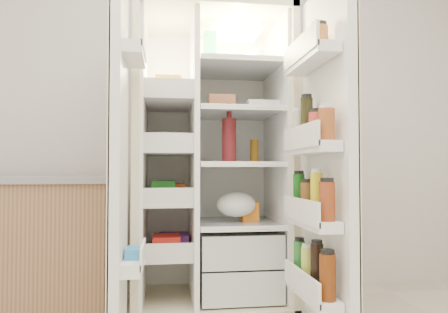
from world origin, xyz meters
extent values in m
cube|color=silver|center=(0.00, 2.00, 1.35)|extent=(4.00, 0.02, 2.70)
cube|color=beige|center=(0.08, 1.93, 0.90)|extent=(0.92, 0.04, 1.80)
cube|color=beige|center=(-0.36, 1.60, 0.90)|extent=(0.04, 0.70, 1.80)
cube|color=beige|center=(0.52, 1.60, 0.90)|extent=(0.04, 0.70, 1.80)
cube|color=beige|center=(0.08, 1.60, 1.78)|extent=(0.92, 0.70, 0.04)
cube|color=beige|center=(0.08, 1.60, 0.04)|extent=(0.92, 0.70, 0.08)
cube|color=white|center=(0.08, 1.90, 0.92)|extent=(0.84, 0.02, 1.68)
cube|color=white|center=(-0.33, 1.60, 0.92)|extent=(0.02, 0.62, 1.68)
cube|color=white|center=(0.49, 1.60, 0.92)|extent=(0.02, 0.62, 1.68)
cube|color=white|center=(-0.03, 1.60, 0.92)|extent=(0.03, 0.62, 1.68)
cube|color=silver|center=(0.23, 1.58, 0.18)|extent=(0.47, 0.52, 0.19)
cube|color=silver|center=(0.23, 1.58, 0.39)|extent=(0.47, 0.52, 0.19)
cube|color=#FFD18C|center=(0.23, 1.65, 1.72)|extent=(0.30, 0.30, 0.02)
cube|color=silver|center=(-0.19, 1.60, 0.35)|extent=(0.28, 0.58, 0.02)
cube|color=silver|center=(-0.19, 1.60, 0.65)|extent=(0.28, 0.58, 0.02)
cube|color=silver|center=(-0.19, 1.60, 0.95)|extent=(0.28, 0.58, 0.02)
cube|color=silver|center=(-0.19, 1.60, 1.25)|extent=(0.28, 0.58, 0.02)
cube|color=silver|center=(0.23, 1.60, 0.52)|extent=(0.49, 0.58, 0.01)
cube|color=silver|center=(0.23, 1.60, 0.88)|extent=(0.49, 0.58, 0.01)
cube|color=silver|center=(0.23, 1.60, 1.20)|extent=(0.49, 0.58, 0.02)
cube|color=silver|center=(0.23, 1.60, 1.48)|extent=(0.49, 0.58, 0.02)
cube|color=red|center=(-0.19, 1.60, 0.41)|extent=(0.16, 0.20, 0.10)
cube|color=#238324|center=(-0.19, 1.60, 0.72)|extent=(0.14, 0.18, 0.12)
cube|color=white|center=(-0.19, 1.60, 0.99)|extent=(0.20, 0.22, 0.07)
cube|color=yellow|center=(-0.19, 1.60, 1.33)|extent=(0.15, 0.16, 0.14)
cube|color=#6C35A0|center=(-0.19, 1.60, 0.40)|extent=(0.18, 0.20, 0.09)
cube|color=#CF5324|center=(-0.19, 1.60, 0.71)|extent=(0.14, 0.18, 0.10)
cube|color=silver|center=(-0.19, 1.60, 1.02)|extent=(0.16, 0.16, 0.12)
sphere|color=orange|center=(0.11, 1.50, 0.12)|extent=(0.07, 0.07, 0.07)
sphere|color=orange|center=(0.20, 1.54, 0.12)|extent=(0.07, 0.07, 0.07)
sphere|color=orange|center=(0.30, 1.50, 0.12)|extent=(0.07, 0.07, 0.07)
sphere|color=orange|center=(0.16, 1.64, 0.12)|extent=(0.07, 0.07, 0.07)
sphere|color=orange|center=(0.26, 1.62, 0.12)|extent=(0.07, 0.07, 0.07)
sphere|color=orange|center=(0.36, 1.58, 0.12)|extent=(0.07, 0.07, 0.07)
ellipsoid|color=#417627|center=(0.23, 1.60, 0.40)|extent=(0.26, 0.24, 0.11)
cylinder|color=#501115|center=(0.17, 1.46, 1.02)|extent=(0.08, 0.08, 0.26)
cylinder|color=brown|center=(0.34, 1.56, 0.96)|extent=(0.05, 0.05, 0.15)
cube|color=#2A9A60|center=(0.07, 1.58, 1.59)|extent=(0.07, 0.07, 0.21)
cylinder|color=white|center=(0.35, 1.61, 1.54)|extent=(0.12, 0.12, 0.11)
cylinder|color=#AC6A27|center=(0.20, 1.73, 1.53)|extent=(0.06, 0.06, 0.08)
cube|color=white|center=(0.41, 1.51, 1.24)|extent=(0.24, 0.10, 0.06)
cube|color=#B77149|center=(0.13, 1.55, 1.26)|extent=(0.16, 0.09, 0.10)
ellipsoid|color=white|center=(0.23, 1.57, 0.60)|extent=(0.24, 0.22, 0.15)
cube|color=orange|center=(0.32, 1.61, 0.59)|extent=(0.10, 0.12, 0.12)
cube|color=white|center=(-0.42, 1.05, 0.90)|extent=(0.05, 0.40, 1.72)
cube|color=beige|center=(-0.45, 1.05, 0.90)|extent=(0.01, 0.40, 1.72)
cube|color=white|center=(-0.35, 1.05, 0.40)|extent=(0.09, 0.32, 0.06)
cube|color=white|center=(-0.35, 1.05, 1.40)|extent=(0.09, 0.32, 0.06)
cube|color=#338CCC|center=(-0.35, 1.05, 0.43)|extent=(0.07, 0.12, 0.10)
cube|color=white|center=(0.58, 0.96, 0.90)|extent=(0.05, 0.58, 1.72)
cube|color=beige|center=(0.60, 0.96, 0.90)|extent=(0.01, 0.58, 1.72)
cube|color=white|center=(0.49, 0.96, 0.26)|extent=(0.11, 0.50, 0.05)
cube|color=white|center=(0.49, 0.96, 0.60)|extent=(0.11, 0.50, 0.05)
cube|color=white|center=(0.49, 0.96, 0.95)|extent=(0.11, 0.50, 0.05)
cube|color=white|center=(0.49, 0.96, 1.38)|extent=(0.11, 0.50, 0.05)
cylinder|color=#652B0B|center=(0.49, 0.76, 0.39)|extent=(0.07, 0.07, 0.20)
cylinder|color=black|center=(0.49, 0.89, 0.40)|extent=(0.06, 0.06, 0.22)
cylinder|color=#C6DB49|center=(0.49, 1.02, 0.38)|extent=(0.06, 0.06, 0.18)
cylinder|color=#27772F|center=(0.49, 1.15, 0.38)|extent=(0.06, 0.06, 0.19)
cylinder|color=maroon|center=(0.49, 0.76, 0.71)|extent=(0.07, 0.07, 0.17)
cylinder|color=yellow|center=(0.49, 0.89, 0.73)|extent=(0.06, 0.06, 0.21)
cylinder|color=brown|center=(0.49, 1.02, 0.70)|extent=(0.07, 0.07, 0.16)
cylinder|color=#135615|center=(0.49, 1.15, 0.72)|extent=(0.06, 0.06, 0.20)
cylinder|color=brown|center=(0.49, 0.76, 1.04)|extent=(0.07, 0.07, 0.14)
cylinder|color=#C03931|center=(0.49, 0.89, 1.04)|extent=(0.07, 0.07, 0.14)
cylinder|color=black|center=(0.49, 1.02, 1.09)|extent=(0.06, 0.06, 0.23)
cylinder|color=beige|center=(0.49, 1.15, 1.06)|extent=(0.06, 0.06, 0.18)
cylinder|color=#AB672A|center=(0.49, 0.84, 1.45)|extent=(0.08, 0.08, 0.10)
cylinder|color=brown|center=(0.49, 1.06, 1.45)|extent=(0.08, 0.08, 0.10)
cube|color=#9E6F4F|center=(-1.06, 1.61, 0.39)|extent=(1.08, 0.56, 0.77)
cube|color=gray|center=(-1.06, 1.61, 0.79)|extent=(1.11, 0.59, 0.04)
camera|label=1|loc=(-0.21, -1.00, 0.85)|focal=34.00mm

